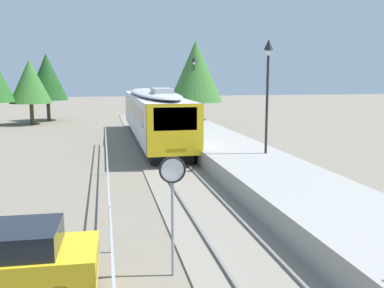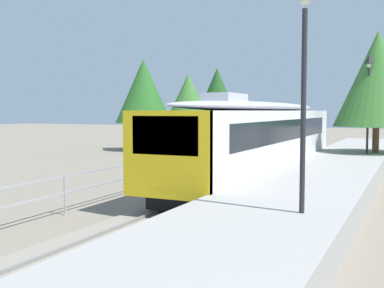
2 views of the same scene
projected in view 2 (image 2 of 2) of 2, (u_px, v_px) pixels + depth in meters
The scene contains 10 objects.
ground_plane at pixel (93, 210), 15.61m from camera, with size 160.00×160.00×0.00m, color slate.
track_rails at pixel (174, 217), 14.35m from camera, with size 3.20×60.00×0.14m.
commuter_train at pixel (261, 134), 22.20m from camera, with size 2.82×19.10×3.74m.
station_platform at pixel (281, 213), 12.95m from camera, with size 3.90×60.00×0.90m, color #999691.
platform_lamp_mid_platform at pixel (304, 48), 10.65m from camera, with size 0.34×0.34×5.35m.
platform_lamp_far_end at pixel (369, 85), 25.58m from camera, with size 0.34×0.34×5.35m.
tree_behind_carpark at pixel (144, 91), 38.71m from camera, with size 4.55×4.55×7.43m.
tree_behind_station_far at pixel (377, 79), 26.32m from camera, with size 4.65×4.65×7.63m.
tree_distant_left at pixel (188, 100), 38.47m from camera, with size 3.93×3.93×6.17m.
tree_distant_centre at pixel (217, 96), 41.09m from camera, with size 4.10×4.10×6.90m.
Camera 2 is at (6.46, 9.39, 3.23)m, focal length 44.69 mm.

